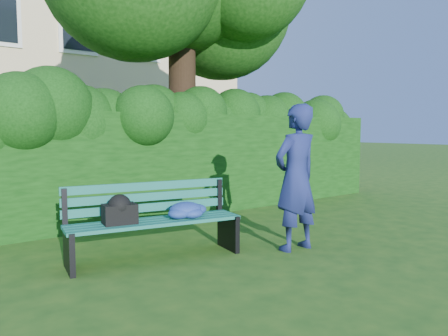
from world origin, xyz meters
TOP-DOWN VIEW (x-y plane):
  - ground at (0.00, 0.00)m, footprint 80.00×80.00m
  - apartment_building at (-0.00, 13.99)m, footprint 16.00×8.08m
  - hedge at (0.00, 2.20)m, footprint 10.00×1.00m
  - park_bench at (-1.52, -0.06)m, footprint 2.10×0.91m
  - man_reading at (0.06, -0.81)m, footprint 0.67×0.44m

SIDE VIEW (x-z plane):
  - ground at x=0.00m, z-range 0.00..0.00m
  - park_bench at x=-1.52m, z-range 0.05..0.94m
  - hedge at x=0.00m, z-range 0.00..1.80m
  - man_reading at x=0.06m, z-range 0.00..1.85m
  - apartment_building at x=0.00m, z-range 0.00..12.00m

